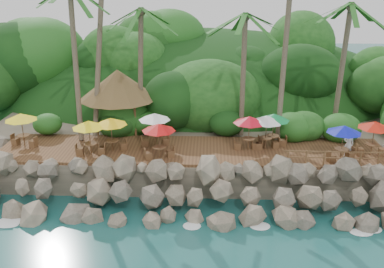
{
  "coord_description": "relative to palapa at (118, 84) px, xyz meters",
  "views": [
    {
      "loc": [
        1.08,
        -20.75,
        13.38
      ],
      "look_at": [
        0.0,
        6.0,
        3.4
      ],
      "focal_mm": 40.13,
      "sensor_mm": 36.0,
      "label": 1
    }
  ],
  "objects": [
    {
      "name": "jungle_foliage",
      "position": [
        5.61,
        5.17,
        -5.79
      ],
      "size": [
        44.0,
        16.0,
        12.0
      ],
      "primitive_type": null,
      "color": "#143811",
      "rests_on": "ground"
    },
    {
      "name": "seawall",
      "position": [
        5.61,
        -7.83,
        -4.64
      ],
      "size": [
        29.0,
        4.0,
        2.3
      ],
      "primitive_type": null,
      "color": "gray",
      "rests_on": "ground"
    },
    {
      "name": "palapa",
      "position": [
        0.0,
        0.0,
        0.0
      ],
      "size": [
        5.7,
        5.7,
        4.6
      ],
      "color": "brown",
      "rests_on": "ground"
    },
    {
      "name": "waiter",
      "position": [
        15.7,
        -4.66,
        -2.62
      ],
      "size": [
        0.68,
        0.49,
        1.74
      ],
      "primitive_type": "imported",
      "rotation": [
        0.0,
        0.0,
        3.02
      ],
      "color": "white",
      "rests_on": "terrace"
    },
    {
      "name": "land_base",
      "position": [
        5.61,
        6.17,
        -4.74
      ],
      "size": [
        32.0,
        25.2,
        2.1
      ],
      "primitive_type": "cube",
      "color": "gray",
      "rests_on": "ground"
    },
    {
      "name": "ground",
      "position": [
        5.61,
        -9.83,
        -5.79
      ],
      "size": [
        140.0,
        140.0,
        0.0
      ],
      "primitive_type": "plane",
      "color": "#19514F",
      "rests_on": "ground"
    },
    {
      "name": "railing",
      "position": [
        14.92,
        -6.18,
        -2.89
      ],
      "size": [
        7.2,
        0.1,
        1.0
      ],
      "color": "brown",
      "rests_on": "terrace"
    },
    {
      "name": "terrace",
      "position": [
        5.61,
        -3.83,
        -3.59
      ],
      "size": [
        26.0,
        5.0,
        0.2
      ],
      "primitive_type": "cube",
      "color": "brown",
      "rests_on": "land_base"
    },
    {
      "name": "jungle_hill",
      "position": [
        5.61,
        13.67,
        -5.79
      ],
      "size": [
        44.8,
        28.0,
        15.4
      ],
      "primitive_type": "ellipsoid",
      "color": "#143811",
      "rests_on": "ground"
    },
    {
      "name": "dining_clusters",
      "position": [
        6.35,
        -4.16,
        -1.55
      ],
      "size": [
        25.39,
        4.5,
        2.34
      ],
      "color": "brown",
      "rests_on": "terrace"
    },
    {
      "name": "foam_line",
      "position": [
        5.61,
        -9.53,
        -5.76
      ],
      "size": [
        25.2,
        0.8,
        0.06
      ],
      "color": "white",
      "rests_on": "ground"
    }
  ]
}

